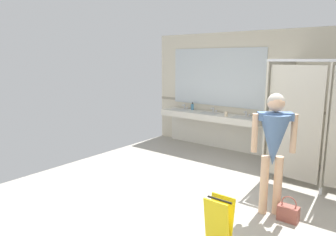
{
  "coord_description": "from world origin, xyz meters",
  "views": [
    {
      "loc": [
        2.14,
        -3.42,
        2.07
      ],
      "look_at": [
        -0.91,
        0.46,
        1.13
      ],
      "focal_mm": 33.31,
      "sensor_mm": 36.0,
      "label": 1
    }
  ],
  "objects_px": {
    "soap_dispenser": "(192,107)",
    "paper_cup": "(226,114)",
    "handbag": "(288,213)",
    "wet_floor_sign": "(219,225)",
    "person_standing": "(274,139)"
  },
  "relations": [
    {
      "from": "soap_dispenser",
      "to": "paper_cup",
      "type": "distance_m",
      "value": 1.11
    },
    {
      "from": "handbag",
      "to": "soap_dispenser",
      "type": "bearing_deg",
      "value": 142.23
    },
    {
      "from": "paper_cup",
      "to": "wet_floor_sign",
      "type": "distance_m",
      "value": 3.75
    },
    {
      "from": "handbag",
      "to": "wet_floor_sign",
      "type": "relative_size",
      "value": 0.53
    },
    {
      "from": "paper_cup",
      "to": "person_standing",
      "type": "bearing_deg",
      "value": -49.37
    },
    {
      "from": "soap_dispenser",
      "to": "person_standing",
      "type": "bearing_deg",
      "value": -39.61
    },
    {
      "from": "person_standing",
      "to": "paper_cup",
      "type": "height_order",
      "value": "person_standing"
    },
    {
      "from": "paper_cup",
      "to": "wet_floor_sign",
      "type": "bearing_deg",
      "value": -63.11
    },
    {
      "from": "person_standing",
      "to": "wet_floor_sign",
      "type": "xyz_separation_m",
      "value": [
        -0.1,
        -1.23,
        -0.71
      ]
    },
    {
      "from": "paper_cup",
      "to": "wet_floor_sign",
      "type": "height_order",
      "value": "paper_cup"
    },
    {
      "from": "paper_cup",
      "to": "soap_dispenser",
      "type": "bearing_deg",
      "value": 165.12
    },
    {
      "from": "soap_dispenser",
      "to": "wet_floor_sign",
      "type": "height_order",
      "value": "soap_dispenser"
    },
    {
      "from": "person_standing",
      "to": "handbag",
      "type": "distance_m",
      "value": 0.96
    },
    {
      "from": "handbag",
      "to": "wet_floor_sign",
      "type": "bearing_deg",
      "value": -107.58
    },
    {
      "from": "person_standing",
      "to": "handbag",
      "type": "xyz_separation_m",
      "value": [
        0.27,
        -0.06,
        -0.92
      ]
    }
  ]
}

